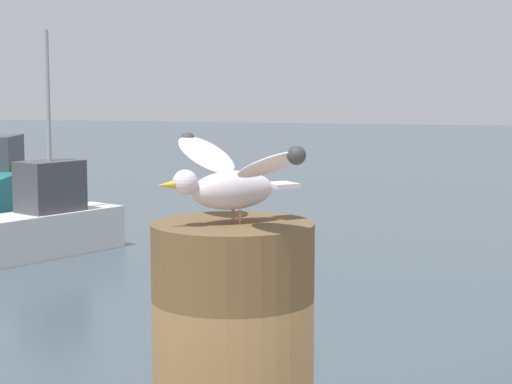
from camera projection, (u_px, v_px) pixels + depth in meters
seagull at (231, 177)px, 2.34m from camera, size 0.51×0.54×0.22m
boat_white at (30, 225)px, 15.70m from camera, size 2.38×3.69×3.90m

